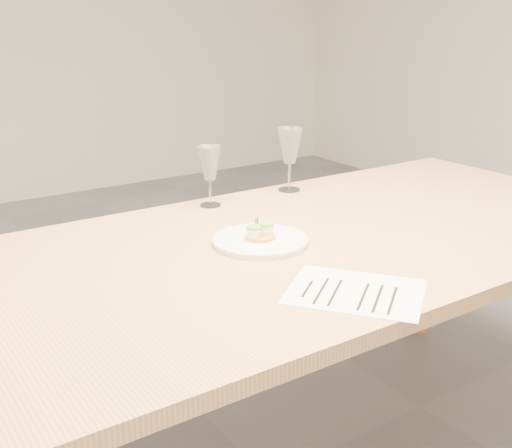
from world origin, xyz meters
TOP-DOWN VIEW (x-y plane):
  - dining_table at (0.00, 0.00)m, footprint 2.40×1.00m
  - dinner_plate at (-0.01, 0.03)m, footprint 0.26×0.26m
  - recipe_sheet at (-0.01, -0.34)m, footprint 0.36×0.37m
  - wine_glass_1 at (0.06, 0.41)m, footprint 0.08×0.08m
  - wine_glass_2 at (0.38, 0.42)m, footprint 0.09×0.09m

SIDE VIEW (x-z plane):
  - dining_table at x=0.00m, z-range 0.31..1.06m
  - recipe_sheet at x=-0.01m, z-range 0.75..0.75m
  - dinner_plate at x=-0.01m, z-range 0.73..0.80m
  - wine_glass_1 at x=0.06m, z-range 0.79..0.98m
  - wine_glass_2 at x=0.38m, z-range 0.79..1.01m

